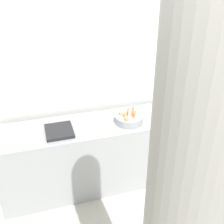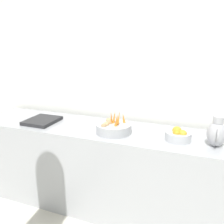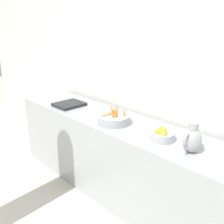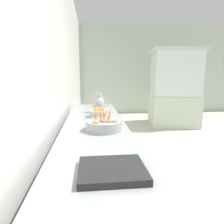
% 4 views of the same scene
% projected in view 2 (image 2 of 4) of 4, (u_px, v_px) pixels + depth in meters
% --- Properties ---
extents(tile_wall_left, '(0.10, 9.13, 3.00)m').
position_uv_depth(tile_wall_left, '(181.00, 63.00, 2.30)').
color(tile_wall_left, silver).
rests_on(tile_wall_left, ground_plane).
extents(prep_counter, '(0.63, 3.12, 0.88)m').
position_uv_depth(prep_counter, '(119.00, 171.00, 2.39)').
color(prep_counter, '#9EA0A5').
rests_on(prep_counter, ground_plane).
extents(vegetable_colander, '(0.33, 0.33, 0.22)m').
position_uv_depth(vegetable_colander, '(113.00, 128.00, 2.19)').
color(vegetable_colander, '#9EA0A5').
rests_on(vegetable_colander, prep_counter).
extents(orange_bowl, '(0.22, 0.22, 0.12)m').
position_uv_depth(orange_bowl, '(178.00, 135.00, 2.01)').
color(orange_bowl, '#ADAFB5').
rests_on(orange_bowl, prep_counter).
extents(metal_pitcher_tall, '(0.21, 0.15, 0.25)m').
position_uv_depth(metal_pitcher_tall, '(217.00, 133.00, 1.88)').
color(metal_pitcher_tall, '#A3A3A8').
rests_on(metal_pitcher_tall, prep_counter).
extents(counter_sink_basin, '(0.34, 0.30, 0.04)m').
position_uv_depth(counter_sink_basin, '(42.00, 121.00, 2.49)').
color(counter_sink_basin, '#232326').
rests_on(counter_sink_basin, prep_counter).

